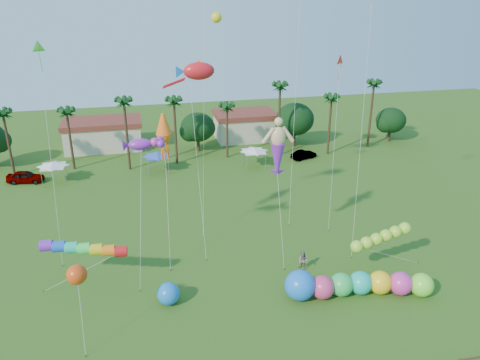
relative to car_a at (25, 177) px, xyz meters
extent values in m
plane|color=#285116|center=(23.93, -36.99, -0.82)|extent=(160.00, 160.00, 0.00)
cylinder|color=#3A2819|center=(-2.07, 3.01, 3.68)|extent=(0.36, 0.36, 9.00)
cylinder|color=#3A2819|center=(5.93, 4.01, 3.43)|extent=(0.36, 0.36, 8.50)
cylinder|color=#3A2819|center=(13.93, 2.01, 4.18)|extent=(0.36, 0.36, 10.00)
cylinder|color=#3A2819|center=(20.93, 3.01, 3.93)|extent=(0.36, 0.36, 9.50)
cylinder|color=#3A2819|center=(28.93, 4.01, 3.18)|extent=(0.36, 0.36, 8.00)
cylinder|color=#3A2819|center=(36.93, 3.01, 4.68)|extent=(0.36, 0.36, 11.00)
cylinder|color=#3A2819|center=(44.93, 2.01, 3.68)|extent=(0.36, 0.36, 9.00)
cylinder|color=#3A2819|center=(52.93, 4.01, 4.43)|extent=(0.36, 0.36, 10.50)
sphere|color=#113814|center=(24.93, 8.01, 3.21)|extent=(5.46, 5.46, 5.46)
sphere|color=#113814|center=(40.93, 7.01, 3.83)|extent=(6.30, 6.30, 6.30)
sphere|color=#113814|center=(57.93, 6.01, 2.90)|extent=(5.04, 5.04, 5.04)
cube|color=beige|center=(9.93, 13.01, 1.18)|extent=(12.00, 7.00, 4.00)
cube|color=beige|center=(33.93, 13.01, 1.18)|extent=(10.00, 7.00, 4.00)
pyramid|color=white|center=(3.93, -0.99, 1.93)|extent=(3.00, 3.00, 0.60)
pyramid|color=blue|center=(17.93, 0.01, 1.93)|extent=(3.00, 3.00, 0.60)
pyramid|color=white|center=(31.93, -0.99, 1.93)|extent=(3.00, 3.00, 0.60)
imported|color=#4C4C54|center=(0.00, 0.00, 0.00)|extent=(5.08, 2.67, 1.65)
imported|color=#4C4C54|center=(40.37, 0.64, -0.14)|extent=(4.40, 2.79, 1.37)
imported|color=gray|center=(29.62, -28.69, 0.12)|extent=(1.13, 1.16, 1.88)
sphere|color=#D73874|center=(29.75, -33.14, 0.21)|extent=(2.06, 2.06, 2.06)
sphere|color=green|center=(31.49, -33.13, 0.21)|extent=(2.06, 2.06, 2.06)
sphere|color=#1ABBAD|center=(33.21, -33.26, 0.21)|extent=(2.06, 2.06, 2.06)
sphere|color=yellow|center=(34.90, -33.60, 0.21)|extent=(2.06, 2.06, 2.06)
sphere|color=#DE34A3|center=(36.56, -34.12, 0.21)|extent=(2.06, 2.06, 2.06)
sphere|color=#77F536|center=(38.20, -34.71, 0.21)|extent=(2.06, 2.06, 2.06)
sphere|color=blue|center=(27.82, -32.82, 0.49)|extent=(3.03, 3.03, 2.64)
sphere|color=blue|center=(16.85, -31.04, 0.14)|extent=(1.92, 1.92, 1.92)
cylinder|color=red|center=(11.38, -27.61, 2.71)|extent=(7.27, 2.70, 0.98)
cylinder|color=silver|center=(9.72, -27.29, 0.94)|extent=(6.97, 0.65, 3.55)
cylinder|color=brown|center=(6.24, -26.98, -0.74)|extent=(0.08, 0.08, 0.16)
ellipsoid|color=#A0E132|center=(34.04, -30.45, 2.09)|extent=(6.32, 3.08, 1.37)
cylinder|color=silver|center=(37.48, -30.27, 0.63)|extent=(6.89, 0.37, 2.93)
cylinder|color=brown|center=(40.92, -30.10, -0.74)|extent=(0.08, 0.08, 0.16)
sphere|color=#E44412|center=(10.39, -34.05, 4.95)|extent=(1.86, 1.86, 1.47)
cylinder|color=silver|center=(10.42, -35.01, 2.06)|extent=(0.08, 1.93, 5.78)
cylinder|color=brown|center=(10.45, -35.96, -0.74)|extent=(0.08, 0.08, 0.16)
cylinder|color=silver|center=(28.04, -26.33, 4.42)|extent=(0.32, 4.13, 10.50)
cylinder|color=brown|center=(27.90, -28.38, -0.74)|extent=(0.08, 0.08, 0.16)
ellipsoid|color=red|center=(21.62, -19.63, 16.59)|extent=(4.51, 1.66, 1.85)
cylinder|color=silver|center=(21.30, -22.35, 7.88)|extent=(0.66, 5.48, 17.42)
cylinder|color=brown|center=(20.98, -25.08, -0.74)|extent=(0.08, 0.08, 0.16)
cylinder|color=silver|center=(22.19, -17.92, 11.73)|extent=(1.68, 5.16, 25.10)
cylinder|color=brown|center=(21.36, -20.48, -0.74)|extent=(0.08, 0.08, 0.16)
cone|color=orange|center=(17.87, -21.31, 11.03)|extent=(2.03, 2.03, 4.33)
cylinder|color=silver|center=(17.64, -23.69, 5.10)|extent=(0.50, 4.78, 11.86)
cylinder|color=brown|center=(17.40, -26.07, -0.74)|extent=(0.08, 0.08, 0.16)
ellipsoid|color=purple|center=(15.63, -24.94, 11.43)|extent=(3.89, 2.61, 1.40)
cylinder|color=silver|center=(15.07, -26.87, 5.30)|extent=(1.15, 3.89, 12.26)
cylinder|color=brown|center=(14.51, -28.79, -0.74)|extent=(0.08, 0.08, 0.16)
cone|color=red|center=(36.78, -17.76, 16.81)|extent=(1.22, 0.93, 1.29)
cylinder|color=silver|center=(35.89, -19.91, 7.99)|extent=(1.81, 4.33, 17.64)
cylinder|color=brown|center=(35.00, -22.06, -0.74)|extent=(0.08, 0.08, 0.16)
cylinder|color=silver|center=(35.74, -25.90, 11.43)|extent=(1.51, 3.91, 24.50)
cylinder|color=brown|center=(35.01, -27.84, -0.74)|extent=(0.08, 0.08, 0.16)
cone|color=green|center=(7.59, -18.92, 19.00)|extent=(1.30, 0.70, 1.29)
cylinder|color=silver|center=(7.49, -21.01, 9.09)|extent=(0.23, 4.20, 19.83)
cylinder|color=brown|center=(7.39, -23.10, -0.74)|extent=(0.08, 0.08, 0.16)
cylinder|color=silver|center=(32.01, -17.74, 12.50)|extent=(1.74, 4.46, 26.66)
cylinder|color=brown|center=(31.16, -19.96, -0.74)|extent=(0.08, 0.08, 0.16)
camera|label=1|loc=(15.49, -64.13, 23.85)|focal=35.00mm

